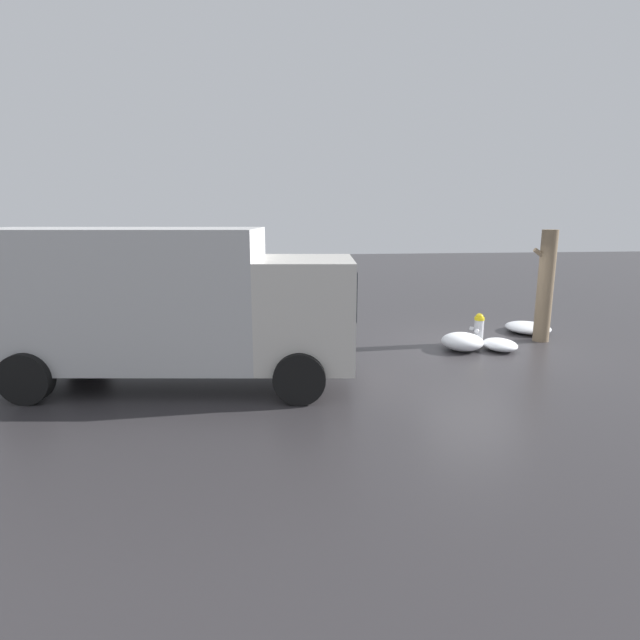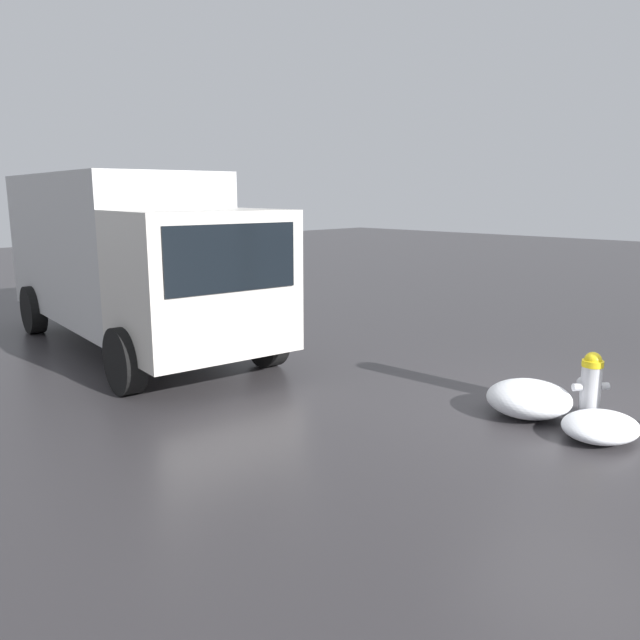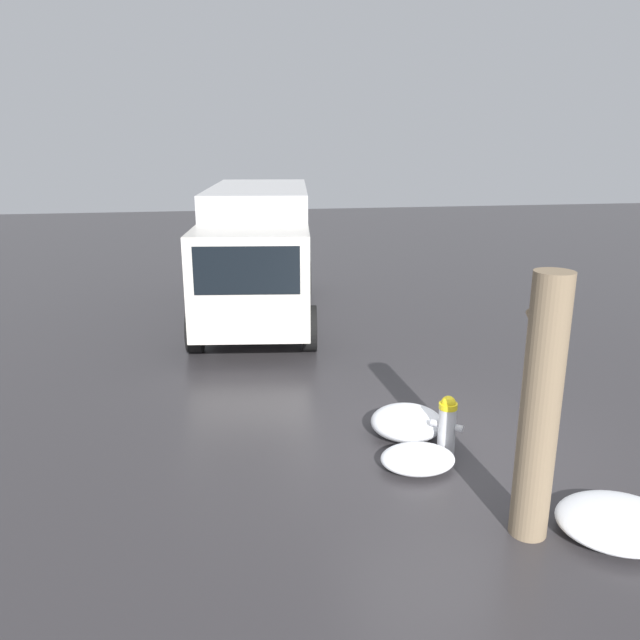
% 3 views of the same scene
% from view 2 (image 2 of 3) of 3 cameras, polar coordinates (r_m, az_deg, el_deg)
% --- Properties ---
extents(ground_plane, '(60.00, 60.00, 0.00)m').
position_cam_2_polar(ground_plane, '(8.07, 23.28, -8.32)').
color(ground_plane, '#333033').
extents(fire_hydrant, '(0.37, 0.39, 0.81)m').
position_cam_2_polar(fire_hydrant, '(7.95, 23.50, -5.47)').
color(fire_hydrant, '#B7B7BC').
rests_on(fire_hydrant, ground_plane).
extents(delivery_truck, '(7.13, 3.17, 2.94)m').
position_cam_2_polar(delivery_truck, '(11.23, -17.25, 5.88)').
color(delivery_truck, beige).
rests_on(delivery_truck, ground_plane).
extents(snow_pile_curbside, '(0.98, 1.01, 0.41)m').
position_cam_2_polar(snow_pile_curbside, '(7.90, 18.56, -6.82)').
color(snow_pile_curbside, white).
rests_on(snow_pile_curbside, ground_plane).
extents(snow_pile_by_tree, '(0.77, 0.95, 0.27)m').
position_cam_2_polar(snow_pile_by_tree, '(7.48, 24.27, -8.86)').
color(snow_pile_by_tree, white).
rests_on(snow_pile_by_tree, ground_plane).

